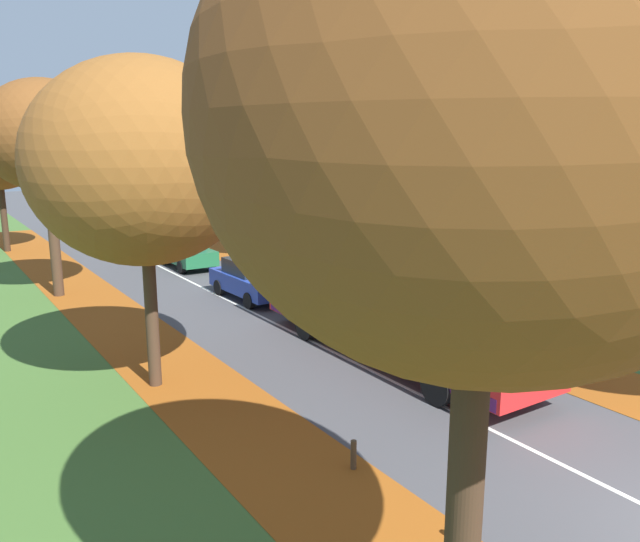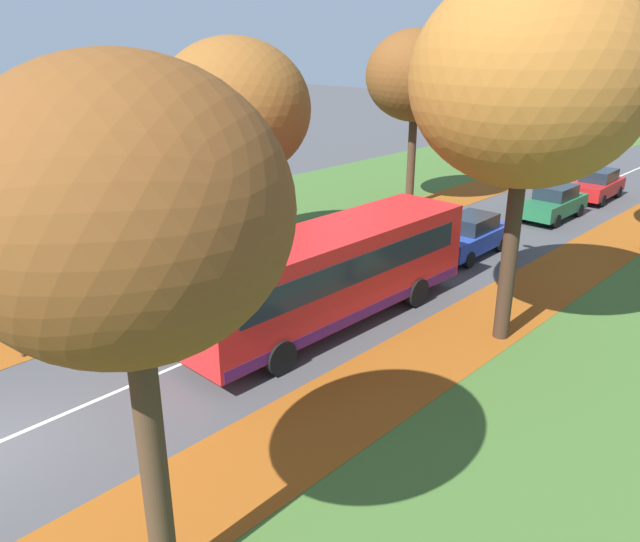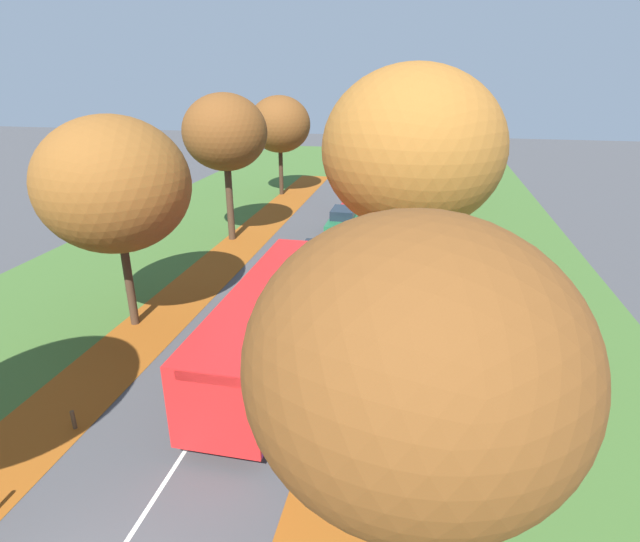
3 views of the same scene
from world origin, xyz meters
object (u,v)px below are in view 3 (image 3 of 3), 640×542
at_px(tree_left_mid, 225,133).
at_px(tree_right_nearest, 413,367).
at_px(tree_left_far, 280,124).
at_px(bollard_third, 74,420).
at_px(tree_right_near, 412,150).
at_px(streetlamp_right, 366,224).
at_px(car_green_following, 343,221).
at_px(tree_right_mid, 428,130).
at_px(bus, 272,322).
at_px(tree_right_far, 425,132).
at_px(car_blue_lead, 316,261).
at_px(car_red_third_in_line, 355,202).
at_px(tree_left_near, 114,185).

relative_size(tree_left_mid, tree_right_nearest, 1.05).
relative_size(tree_left_far, bollard_third, 13.22).
distance_m(tree_right_near, streetlamp_right, 5.01).
bearing_deg(tree_right_near, car_green_following, 108.40).
relative_size(bollard_third, streetlamp_right, 0.10).
bearing_deg(tree_right_mid, tree_right_nearest, -90.13).
bearing_deg(tree_right_mid, bus, -108.97).
distance_m(tree_right_far, streetlamp_right, 20.24).
height_order(bus, car_blue_lead, bus).
distance_m(tree_left_far, tree_right_near, 25.78).
distance_m(tree_right_nearest, car_green_following, 26.11).
xyz_separation_m(tree_right_nearest, tree_right_mid, (0.05, 23.21, 0.54)).
height_order(tree_left_mid, car_blue_lead, tree_left_mid).
relative_size(streetlamp_right, car_green_following, 1.43).
distance_m(tree_right_nearest, car_blue_lead, 19.17).
bearing_deg(car_blue_lead, car_green_following, 88.46).
height_order(tree_left_mid, streetlamp_right, tree_left_mid).
distance_m(streetlamp_right, car_red_third_in_line, 15.89).
xyz_separation_m(tree_right_near, car_green_following, (-4.39, 13.21, -6.49)).
bearing_deg(tree_left_far, tree_right_nearest, -71.42).
distance_m(tree_left_mid, tree_right_near, 15.31).
relative_size(tree_right_far, bollard_third, 12.51).
bearing_deg(streetlamp_right, tree_left_near, -156.73).
bearing_deg(tree_right_mid, car_green_following, 159.21).
relative_size(tree_right_nearest, tree_right_far, 1.09).
relative_size(tree_left_near, tree_right_mid, 0.95).
distance_m(bollard_third, bus, 6.68).
xyz_separation_m(tree_right_mid, bollard_third, (-9.59, -18.59, -6.49)).
distance_m(tree_right_near, tree_right_far, 23.15).
xyz_separation_m(tree_left_mid, tree_right_far, (11.35, 12.45, -1.04)).
height_order(tree_right_nearest, streetlamp_right, tree_right_nearest).
bearing_deg(tree_left_mid, streetlamp_right, -39.62).
xyz_separation_m(tree_right_nearest, car_green_following, (-4.85, 25.07, -5.44)).
distance_m(tree_left_mid, car_red_third_in_line, 11.72).
distance_m(tree_left_near, tree_left_far, 24.01).
relative_size(tree_left_far, car_blue_lead, 1.90).
distance_m(tree_left_near, bollard_third, 8.61).
relative_size(tree_left_mid, car_green_following, 2.07).
distance_m(tree_left_mid, bus, 15.68).
bearing_deg(car_blue_lead, streetlamp_right, -45.14).
bearing_deg(streetlamp_right, tree_right_far, 83.85).
height_order(tree_right_mid, car_red_third_in_line, tree_right_mid).
bearing_deg(bus, streetlamp_right, 66.39).
height_order(tree_left_near, tree_right_mid, tree_right_mid).
distance_m(tree_right_nearest, car_red_third_in_line, 31.15).
height_order(tree_right_nearest, tree_right_far, tree_right_nearest).
height_order(car_green_following, car_red_third_in_line, same).
xyz_separation_m(car_green_following, car_red_third_in_line, (0.06, 5.22, 0.00)).
distance_m(tree_left_near, tree_right_mid, 16.75).
distance_m(tree_right_near, car_red_third_in_line, 20.01).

